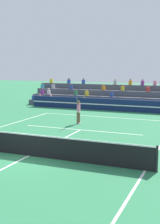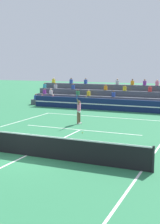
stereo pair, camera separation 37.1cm
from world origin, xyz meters
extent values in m
plane|color=#2D7A4C|center=(0.00, 0.00, 0.00)|extent=(120.00, 120.00, 0.00)
cube|color=white|center=(0.00, 11.90, 0.00)|extent=(11.00, 0.10, 0.01)
cube|color=white|center=(5.50, 0.00, 0.00)|extent=(0.10, 23.80, 0.01)
cube|color=white|center=(0.00, 6.43, 0.00)|extent=(8.25, 0.10, 0.01)
cube|color=white|center=(0.00, 0.00, 0.00)|extent=(0.10, 12.85, 0.01)
cylinder|color=black|center=(5.95, 0.00, 0.55)|extent=(0.10, 0.10, 1.10)
cube|color=black|center=(0.00, 0.00, 0.50)|extent=(11.90, 0.02, 1.00)
cube|color=white|center=(0.00, 0.00, 1.03)|extent=(11.90, 0.04, 0.06)
cube|color=navy|center=(0.00, 15.62, 0.55)|extent=(18.00, 0.24, 1.10)
cube|color=white|center=(0.00, 15.49, 0.55)|extent=(18.00, 0.02, 0.10)
cube|color=#4C515B|center=(0.00, 16.89, 0.28)|extent=(20.36, 0.95, 0.55)
cube|color=#338C4C|center=(-3.85, 16.72, 0.77)|extent=(0.32, 0.22, 0.44)
sphere|color=#9E7051|center=(-3.85, 16.72, 1.09)|extent=(0.18, 0.18, 0.18)
cube|color=pink|center=(-8.93, 16.72, 0.77)|extent=(0.32, 0.22, 0.44)
sphere|color=#9E7051|center=(-8.93, 16.72, 1.09)|extent=(0.18, 0.18, 0.18)
cube|color=pink|center=(-7.63, 16.72, 0.77)|extent=(0.32, 0.22, 0.44)
sphere|color=beige|center=(-7.63, 16.72, 1.09)|extent=(0.18, 0.18, 0.18)
cube|color=#2D4CA5|center=(-9.75, 16.72, 0.77)|extent=(0.32, 0.22, 0.44)
sphere|color=#9E7051|center=(-9.75, 16.72, 1.09)|extent=(0.18, 0.18, 0.18)
cube|color=#4C515B|center=(0.00, 17.84, 0.55)|extent=(20.36, 0.95, 1.10)
cube|color=#338C4C|center=(-5.18, 17.67, 1.32)|extent=(0.32, 0.22, 0.44)
sphere|color=brown|center=(-5.18, 17.67, 1.64)|extent=(0.18, 0.18, 0.18)
cube|color=silver|center=(-8.39, 17.67, 1.32)|extent=(0.32, 0.22, 0.44)
sphere|color=beige|center=(-8.39, 17.67, 1.64)|extent=(0.18, 0.18, 0.18)
cube|color=#2D4CA5|center=(-1.28, 17.67, 1.32)|extent=(0.32, 0.22, 0.44)
sphere|color=brown|center=(-1.28, 17.67, 1.64)|extent=(0.18, 0.18, 0.18)
cube|color=purple|center=(-9.19, 17.67, 1.32)|extent=(0.32, 0.22, 0.44)
sphere|color=brown|center=(-9.19, 17.67, 1.64)|extent=(0.18, 0.18, 0.18)
cube|color=yellow|center=(-3.96, 17.67, 1.32)|extent=(0.32, 0.22, 0.44)
sphere|color=tan|center=(-3.96, 17.67, 1.64)|extent=(0.18, 0.18, 0.18)
cube|color=#4C515B|center=(0.00, 18.79, 0.83)|extent=(20.36, 0.95, 1.65)
cube|color=teal|center=(-9.71, 18.62, 1.87)|extent=(0.32, 0.22, 0.44)
sphere|color=#9E7051|center=(-9.71, 18.62, 2.19)|extent=(0.18, 0.18, 0.18)
cube|color=red|center=(2.16, 18.62, 1.87)|extent=(0.32, 0.22, 0.44)
sphere|color=#9E7051|center=(2.16, 18.62, 2.19)|extent=(0.18, 0.18, 0.18)
cube|color=yellow|center=(-0.40, 18.62, 1.87)|extent=(0.32, 0.22, 0.44)
sphere|color=brown|center=(-0.40, 18.62, 2.19)|extent=(0.18, 0.18, 0.18)
cube|color=#B2B2B7|center=(-8.32, 18.62, 1.87)|extent=(0.32, 0.22, 0.44)
sphere|color=brown|center=(-8.32, 18.62, 2.19)|extent=(0.18, 0.18, 0.18)
cube|color=#2D4CA5|center=(-6.15, 18.62, 1.87)|extent=(0.32, 0.22, 0.44)
sphere|color=brown|center=(-6.15, 18.62, 2.19)|extent=(0.18, 0.18, 0.18)
cube|color=orange|center=(-2.44, 18.62, 1.87)|extent=(0.32, 0.22, 0.44)
sphere|color=#9E7051|center=(-2.44, 18.62, 2.19)|extent=(0.18, 0.18, 0.18)
cube|color=#4C515B|center=(0.00, 19.74, 1.10)|extent=(20.36, 0.95, 2.20)
cube|color=orange|center=(0.15, 19.57, 2.42)|extent=(0.32, 0.22, 0.44)
sphere|color=brown|center=(0.15, 19.57, 2.74)|extent=(0.18, 0.18, 0.18)
cube|color=#B2B2B7|center=(-1.47, 19.57, 2.42)|extent=(0.32, 0.22, 0.44)
sphere|color=tan|center=(-1.47, 19.57, 2.74)|extent=(0.18, 0.18, 0.18)
cube|color=yellow|center=(-9.06, 19.57, 2.42)|extent=(0.32, 0.22, 0.44)
sphere|color=beige|center=(-9.06, 19.57, 2.74)|extent=(0.18, 0.18, 0.18)
cube|color=#2D4CA5|center=(-5.08, 19.57, 2.42)|extent=(0.32, 0.22, 0.44)
sphere|color=#9E7051|center=(-5.08, 19.57, 2.74)|extent=(0.18, 0.18, 0.18)
cube|color=#2D4CA5|center=(-6.84, 19.57, 2.42)|extent=(0.32, 0.22, 0.44)
sphere|color=brown|center=(-6.84, 19.57, 2.74)|extent=(0.18, 0.18, 0.18)
cube|color=purple|center=(1.41, 19.57, 2.42)|extent=(0.32, 0.22, 0.44)
sphere|color=#9E7051|center=(1.41, 19.57, 2.74)|extent=(0.18, 0.18, 0.18)
cube|color=pink|center=(2.66, 19.57, 2.42)|extent=(0.32, 0.22, 0.44)
sphere|color=beige|center=(2.66, 19.57, 2.74)|extent=(0.18, 0.18, 0.18)
cylinder|color=brown|center=(-0.95, 8.45, 0.45)|extent=(0.14, 0.14, 0.90)
cylinder|color=brown|center=(-0.98, 8.22, 0.45)|extent=(0.14, 0.14, 0.90)
cube|color=white|center=(-0.95, 8.35, 0.94)|extent=(0.27, 0.36, 0.20)
cube|color=pink|center=(-0.95, 8.35, 1.24)|extent=(0.28, 0.40, 0.56)
sphere|color=brown|center=(-0.95, 8.35, 1.60)|extent=(0.22, 0.22, 0.22)
cube|color=white|center=(-0.91, 8.46, 0.04)|extent=(0.28, 0.18, 0.09)
cube|color=white|center=(-0.94, 8.23, 0.04)|extent=(0.28, 0.18, 0.09)
cylinder|color=brown|center=(-1.01, 8.58, 1.18)|extent=(0.09, 0.09, 0.56)
cylinder|color=brown|center=(-0.84, 7.93, 1.67)|extent=(0.21, 0.50, 0.48)
cylinder|color=black|center=(-0.78, 7.64, 1.94)|extent=(0.07, 0.18, 0.17)
torus|color=#1E4C99|center=(-0.74, 7.52, 2.07)|extent=(0.13, 0.43, 0.44)
sphere|color=#C6DB33|center=(0.51, 5.56, 0.03)|extent=(0.07, 0.07, 0.07)
camera|label=1|loc=(7.71, -12.27, 4.28)|focal=50.00mm
camera|label=2|loc=(8.05, -12.12, 4.28)|focal=50.00mm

